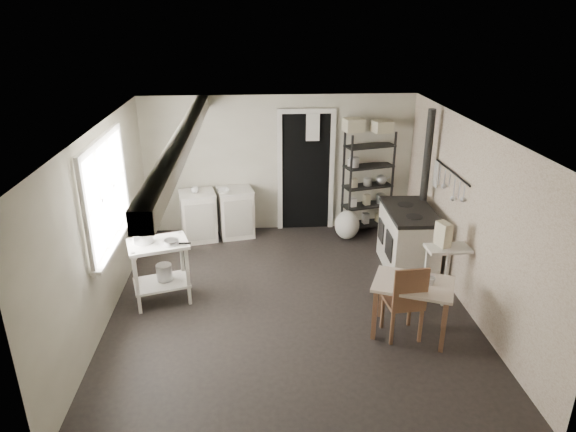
{
  "coord_description": "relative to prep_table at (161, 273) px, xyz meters",
  "views": [
    {
      "loc": [
        -0.41,
        -5.77,
        3.56
      ],
      "look_at": [
        0.0,
        0.3,
        1.1
      ],
      "focal_mm": 32.0,
      "sensor_mm": 36.0,
      "label": 1
    }
  ],
  "objects": [
    {
      "name": "storage_box_a",
      "position": [
        2.85,
        2.18,
        1.61
      ],
      "size": [
        0.35,
        0.32,
        0.21
      ],
      "primitive_type": "cube",
      "rotation": [
        0.0,
        0.0,
        0.2
      ],
      "color": "beige",
      "rests_on": "shelf_rack"
    },
    {
      "name": "side_ledge",
      "position": [
        3.6,
        -0.37,
        0.03
      ],
      "size": [
        0.55,
        0.31,
        0.84
      ],
      "primitive_type": null,
      "rotation": [
        0.0,
        0.0,
        0.04
      ],
      "color": "silver",
      "rests_on": "ground"
    },
    {
      "name": "wall_left",
      "position": [
        -0.6,
        -0.17,
        0.75
      ],
      "size": [
        0.02,
        5.0,
        2.3
      ],
      "primitive_type": "cube",
      "color": "#BBB5A0",
      "rests_on": "ground"
    },
    {
      "name": "floor",
      "position": [
        1.65,
        -0.17,
        -0.4
      ],
      "size": [
        5.0,
        5.0,
        0.0
      ],
      "primitive_type": "plane",
      "color": "black",
      "rests_on": "ground"
    },
    {
      "name": "ceiling",
      "position": [
        1.65,
        -0.17,
        1.9
      ],
      "size": [
        5.0,
        5.0,
        0.0
      ],
      "primitive_type": "plane",
      "rotation": [
        3.14,
        0.0,
        0.0
      ],
      "color": "silver",
      "rests_on": "wall_back"
    },
    {
      "name": "stockpot",
      "position": [
        -0.18,
        0.03,
        0.54
      ],
      "size": [
        0.31,
        0.31,
        0.26
      ],
      "primitive_type": "cylinder",
      "rotation": [
        0.0,
        0.0,
        -0.35
      ],
      "color": "#BCBCBE",
      "rests_on": "prep_table"
    },
    {
      "name": "stove",
      "position": [
        3.43,
        0.67,
        0.04
      ],
      "size": [
        0.68,
        1.19,
        0.92
      ],
      "primitive_type": null,
      "rotation": [
        0.0,
        0.0,
        -0.03
      ],
      "color": "silver",
      "rests_on": "ground"
    },
    {
      "name": "shelf_jar",
      "position": [
        2.82,
        2.14,
        0.97
      ],
      "size": [
        0.1,
        0.1,
        0.19
      ],
      "primitive_type": "imported",
      "rotation": [
        0.0,
        0.0,
        -0.19
      ],
      "color": "silver",
      "rests_on": "shelf_rack"
    },
    {
      "name": "floor_crock",
      "position": [
        3.3,
        -0.26,
        -0.33
      ],
      "size": [
        0.13,
        0.13,
        0.13
      ],
      "primitive_type": "cylinder",
      "rotation": [
        0.0,
        0.0,
        -0.19
      ],
      "color": "silver",
      "rests_on": "ground"
    },
    {
      "name": "base_cabinets",
      "position": [
        0.6,
        2.01,
        0.06
      ],
      "size": [
        1.32,
        0.77,
        0.81
      ],
      "primitive_type": null,
      "rotation": [
        0.0,
        0.0,
        0.2
      ],
      "color": "silver",
      "rests_on": "ground"
    },
    {
      "name": "counter_cup",
      "position": [
        0.27,
        1.93,
        0.57
      ],
      "size": [
        0.12,
        0.12,
        0.09
      ],
      "primitive_type": "imported",
      "rotation": [
        0.0,
        0.0,
        -0.01
      ],
      "color": "silver",
      "rests_on": "base_cabinets"
    },
    {
      "name": "window",
      "position": [
        -0.57,
        0.03,
        1.1
      ],
      "size": [
        0.12,
        1.76,
        1.28
      ],
      "primitive_type": null,
      "color": "silver",
      "rests_on": "wall_left"
    },
    {
      "name": "work_table",
      "position": [
        3.01,
        -0.94,
        -0.02
      ],
      "size": [
        1.05,
        0.91,
        0.67
      ],
      "primitive_type": null,
      "rotation": [
        0.0,
        0.0,
        -0.39
      ],
      "color": "beige",
      "rests_on": "ground"
    },
    {
      "name": "bucket",
      "position": [
        0.03,
        0.05,
        -0.02
      ],
      "size": [
        0.26,
        0.26,
        0.22
      ],
      "primitive_type": "cylinder",
      "rotation": [
        0.0,
        0.0,
        0.38
      ],
      "color": "#BCBCBE",
      "rests_on": "prep_table"
    },
    {
      "name": "prep_table",
      "position": [
        0.0,
        0.0,
        0.0
      ],
      "size": [
        0.85,
        0.71,
        0.84
      ],
      "primitive_type": null,
      "rotation": [
        0.0,
        0.0,
        0.29
      ],
      "color": "silver",
      "rests_on": "ground"
    },
    {
      "name": "mixing_bowl",
      "position": [
        0.73,
        1.92,
        0.55
      ],
      "size": [
        0.34,
        0.34,
        0.07
      ],
      "primitive_type": "imported",
      "rotation": [
        0.0,
        0.0,
        0.32
      ],
      "color": "silver",
      "rests_on": "base_cabinets"
    },
    {
      "name": "table_cup",
      "position": [
        3.19,
        -0.99,
        0.4
      ],
      "size": [
        0.1,
        0.1,
        0.09
      ],
      "primitive_type": "imported",
      "rotation": [
        0.0,
        0.0,
        0.02
      ],
      "color": "silver",
      "rests_on": "work_table"
    },
    {
      "name": "utensil_rail",
      "position": [
        3.84,
        0.43,
        1.15
      ],
      "size": [
        0.06,
        1.2,
        0.44
      ],
      "primitive_type": null,
      "color": "#BCBCBE",
      "rests_on": "wall_right"
    },
    {
      "name": "chair",
      "position": [
        2.9,
        -0.96,
        0.08
      ],
      "size": [
        0.43,
        0.45,
        0.96
      ],
      "primitive_type": null,
      "rotation": [
        0.0,
        0.0,
        0.08
      ],
      "color": "brown",
      "rests_on": "ground"
    },
    {
      "name": "wallpaper_panel",
      "position": [
        3.89,
        -0.17,
        0.75
      ],
      "size": [
        0.01,
        5.0,
        2.3
      ],
      "primitive_type": null,
      "color": "beige",
      "rests_on": "wall_right"
    },
    {
      "name": "shelf_rack",
      "position": [
        3.13,
        2.13,
        0.55
      ],
      "size": [
        0.87,
        0.52,
        1.72
      ],
      "primitive_type": null,
      "rotation": [
        0.0,
        0.0,
        0.26
      ],
      "color": "black",
      "rests_on": "ground"
    },
    {
      "name": "wall_back",
      "position": [
        1.65,
        2.33,
        0.75
      ],
      "size": [
        4.5,
        0.02,
        2.3
      ],
      "primitive_type": "cube",
      "color": "#BBB5A0",
      "rests_on": "ground"
    },
    {
      "name": "oats_box",
      "position": [
        3.54,
        -0.32,
        0.61
      ],
      "size": [
        0.18,
        0.23,
        0.3
      ],
      "primitive_type": "cube",
      "rotation": [
        0.0,
        0.0,
        0.31
      ],
      "color": "beige",
      "rests_on": "side_ledge"
    },
    {
      "name": "doorway",
      "position": [
        2.1,
        2.3,
        0.6
      ],
      "size": [
        0.96,
        0.1,
        2.08
      ],
      "primitive_type": null,
      "color": "silver",
      "rests_on": "ground"
    },
    {
      "name": "saucepan",
      "position": [
        0.18,
        -0.07,
        0.45
      ],
      "size": [
        0.22,
        0.22,
        0.1
      ],
      "primitive_type": "cylinder",
      "rotation": [
        0.0,
        0.0,
        0.19
      ],
      "color": "#BCBCBE",
      "rests_on": "prep_table"
    },
    {
      "name": "ceiling_beam",
      "position": [
        0.45,
        -0.17,
        1.8
      ],
      "size": [
        0.18,
        5.0,
        0.18
      ],
      "primitive_type": null,
      "color": "silver",
      "rests_on": "ceiling"
    },
    {
      "name": "wall_front",
      "position": [
        1.65,
        -2.67,
        0.75
      ],
      "size": [
        4.5,
        0.02,
        2.3
      ],
      "primitive_type": "cube",
      "color": "#BBB5A0",
      "rests_on": "ground"
    },
    {
      "name": "stovepipe",
      "position": [
        3.73,
        1.06,
        1.19
      ],
      "size": [
        0.13,
        0.13,
        1.43
      ],
      "primitive_type": null,
      "rotation": [
        0.0,
        0.0,
        0.2
      ],
      "color": "black",
      "rests_on": "stove"
    },
    {
      "name": "storage_box_b",
      "position": [
        3.3,
        2.1,
        1.59
      ],
      "size": [
        0.35,
        0.33,
        0.19
      ],
      "primitive_type": "cube",
      "rotation": [
        0.0,
        0.0,
        0.25
      ],
      "color": "beige",
      "rests_on": "shelf_rack"
    },
    {
      "name": "flour_sack",
      "position": [
        2.75,
        1.78,
        -0.16
      ],
      "size": [
        0.43,
        0.37,
        0.49
      ],
      "primitive_type": "ellipsoid",
      "rotation": [
        0.0,
        0.0,
        0.04
      ],
      "color": "silver",
      "rests_on": "ground"
    },
    {
      "name": "wall_right",
      "position": [
        3.9,
        -0.17,
        0.75
      ],
      "size": [
        0.02,
        5.0,
        2.3
      ],
      "primitive_type": "cube",
      "color": "#BBB5A0",
      "rests_on": "ground"
    }
  ]
}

